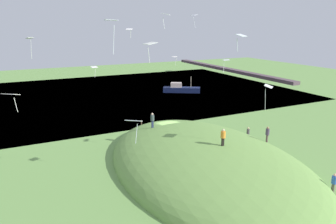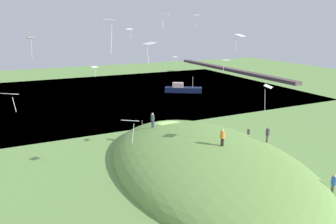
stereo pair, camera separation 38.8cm
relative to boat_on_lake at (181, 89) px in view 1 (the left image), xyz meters
name	(u,v)px [view 1 (the left image)]	position (x,y,z in m)	size (l,w,h in m)	color
ground_plane	(167,139)	(24.94, -15.42, -0.73)	(160.00, 160.00, 0.00)	#6A974B
lake_water	(105,95)	(-5.40, -15.42, -0.93)	(49.66, 80.00, 0.40)	#265269
grass_hill	(206,167)	(33.96, -15.28, -0.73)	(28.61, 17.99, 5.94)	#6D9949
bridge_deck_far	(226,69)	(-5.40, 15.99, 2.70)	(44.69, 1.80, 0.70)	#55434B
boat_on_lake	(181,89)	(0.00, 0.00, 0.00)	(5.73, 7.81, 3.46)	#10193D
person_walking_path	(223,135)	(35.87, -14.75, 3.26)	(0.49, 0.49, 1.70)	black
person_watching_kites	(334,181)	(43.40, -8.57, 0.66)	(0.46, 0.46, 1.75)	#5A564A
person_on_hilltop	(152,118)	(26.20, -17.94, 2.74)	(0.45, 0.45, 1.81)	#1F2847
person_near_shore	(248,132)	(30.00, -6.56, 0.47)	(0.50, 0.50, 1.86)	brown
person_with_child	(267,132)	(34.68, -7.97, 2.13)	(0.49, 0.49, 1.80)	#413230
kite_0	(194,16)	(16.63, -6.83, 14.77)	(1.09, 0.79, 2.11)	white
kite_1	(175,57)	(23.47, -13.64, 9.50)	(0.70, 0.82, 1.13)	white
kite_2	(268,88)	(37.54, -11.22, 7.88)	(1.19, 1.24, 2.35)	white
kite_3	(94,68)	(23.46, -23.82, 8.77)	(0.67, 0.82, 1.23)	white
kite_4	(166,15)	(34.02, -19.93, 14.23)	(1.23, 1.15, 1.29)	white
kite_5	(150,44)	(34.86, -21.71, 11.90)	(1.19, 0.83, 1.67)	white
kite_6	(30,40)	(23.92, -30.17, 11.92)	(0.71, 0.80, 2.14)	silver
kite_7	(11,95)	(36.43, -32.20, 9.00)	(1.09, 1.14, 1.32)	white
kite_8	(226,60)	(33.22, -12.88, 10.00)	(1.05, 0.92, 1.26)	white
kite_9	(241,36)	(39.57, -16.35, 12.59)	(0.87, 1.01, 1.30)	white
kite_10	(111,22)	(38.76, -25.98, 13.57)	(1.24, 0.96, 2.18)	white
kite_11	(129,30)	(24.85, -19.99, 12.90)	(0.74, 0.83, 1.06)	white
kite_12	(134,122)	(43.02, -26.18, 8.20)	(0.98, 1.05, 1.55)	white
mooring_post	(141,125)	(19.90, -16.95, -0.06)	(0.14, 0.14, 1.33)	brown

